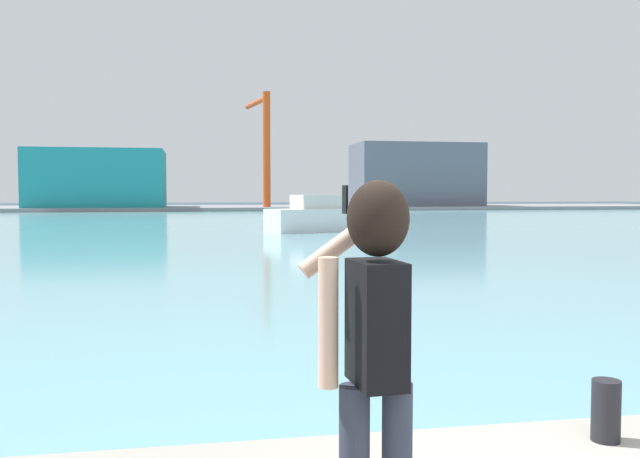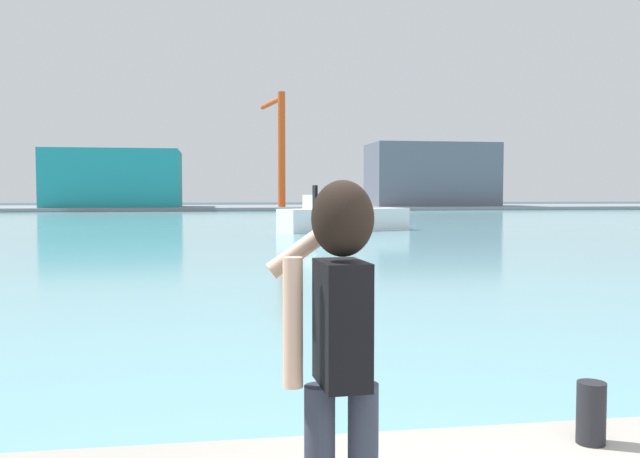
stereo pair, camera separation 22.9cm
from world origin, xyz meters
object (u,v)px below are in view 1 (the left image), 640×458
Objects in this scene: port_crane at (264,138)px; warehouse_right at (416,175)px; harbor_bollard at (606,411)px; boat_moored at (330,217)px; person_photographer at (374,331)px; warehouse_left at (98,179)px.

warehouse_right is at bearing 5.79° from port_crane.
boat_moored is (5.23, 36.13, -0.04)m from harbor_bollard.
warehouse_right reaches higher than person_photographer.
person_photographer is 0.10× the size of warehouse_left.
harbor_bollard is 86.20m from port_crane.
port_crane reaches higher than warehouse_left.
warehouse_left is at bearing 5.41° from person_photographer.
warehouse_right reaches higher than harbor_bollard.
person_photographer is 87.41m from port_crane.
port_crane is (0.77, 49.40, 8.90)m from boat_moored.
warehouse_left is at bearing -179.43° from warehouse_right.
warehouse_right reaches higher than warehouse_left.
warehouse_left is (-15.72, 87.34, 3.32)m from harbor_bollard.
person_photographer is 0.20× the size of boat_moored.
warehouse_right is at bearing 72.27° from harbor_bollard.
warehouse_left reaches higher than person_photographer.
warehouse_left is at bearing 100.20° from harbor_bollard.
warehouse_right is (43.77, 0.43, 0.69)m from warehouse_left.
warehouse_right is 1.16× the size of port_crane.
port_crane is (6.00, 85.53, 8.86)m from harbor_bollard.
warehouse_left is 1.12× the size of port_crane.
harbor_bollard is 0.03× the size of port_crane.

